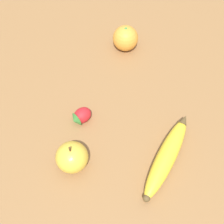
{
  "coord_description": "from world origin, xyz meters",
  "views": [
    {
      "loc": [
        -0.1,
        0.38,
        0.63
      ],
      "look_at": [
        0.02,
        -0.0,
        0.03
      ],
      "focal_mm": 50.0,
      "sensor_mm": 36.0,
      "label": 1
    }
  ],
  "objects": [
    {
      "name": "orange",
      "position": [
        0.05,
        -0.23,
        0.03
      ],
      "size": [
        0.07,
        0.07,
        0.07
      ],
      "color": "orange",
      "rests_on": "ground_plane"
    },
    {
      "name": "strawberry",
      "position": [
        0.08,
        0.03,
        0.02
      ],
      "size": [
        0.05,
        0.06,
        0.04
      ],
      "rotation": [
        0.0,
        0.0,
        1.01
      ],
      "color": "red",
      "rests_on": "ground_plane"
    },
    {
      "name": "apple",
      "position": [
        0.06,
        0.14,
        0.03
      ],
      "size": [
        0.07,
        0.07,
        0.08
      ],
      "color": "gold",
      "rests_on": "ground_plane"
    },
    {
      "name": "banana",
      "position": [
        -0.13,
        0.07,
        0.02
      ],
      "size": [
        0.08,
        0.22,
        0.04
      ],
      "rotation": [
        0.0,
        0.0,
        4.51
      ],
      "color": "yellow",
      "rests_on": "ground_plane"
    },
    {
      "name": "ground_plane",
      "position": [
        0.0,
        0.0,
        0.0
      ],
      "size": [
        3.0,
        3.0,
        0.0
      ],
      "primitive_type": "plane",
      "color": "olive"
    }
  ]
}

